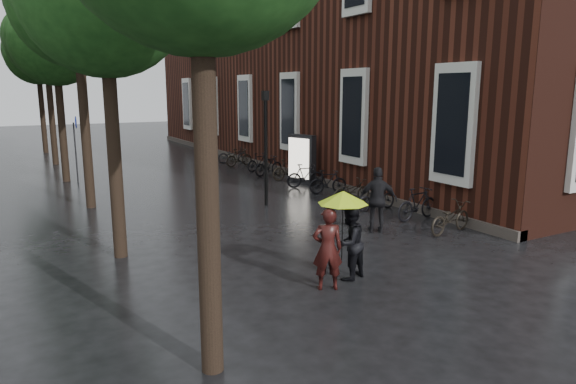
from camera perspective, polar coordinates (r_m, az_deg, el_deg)
ground at (r=9.34m, az=18.60°, el=-14.84°), size 120.00×120.00×0.00m
brick_building at (r=30.19m, az=5.04°, el=15.02°), size 10.20×33.20×12.00m
street_trees at (r=21.69m, az=-23.67°, el=16.54°), size 4.33×34.03×8.91m
person_burgundy at (r=10.48m, az=4.41°, el=-6.32°), size 0.73×0.62×1.71m
person_black at (r=11.10m, az=6.84°, el=-5.62°), size 0.94×0.83×1.61m
lime_umbrella at (r=10.51m, az=6.14°, el=-0.60°), size 1.05×1.05×1.56m
pedestrian_walking at (r=14.81m, az=9.94°, el=-0.87°), size 1.18×0.97×1.88m
parked_bicycles at (r=21.30m, az=2.39°, el=1.70°), size 2.03×17.04×1.04m
ad_lightbox at (r=22.24m, az=1.53°, el=3.67°), size 0.32×1.40×2.12m
lamp_post at (r=17.78m, az=-2.50°, el=6.13°), size 0.21×0.21×3.98m
cycle_sign at (r=24.22m, az=-22.51°, el=5.46°), size 0.15×0.53×2.89m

